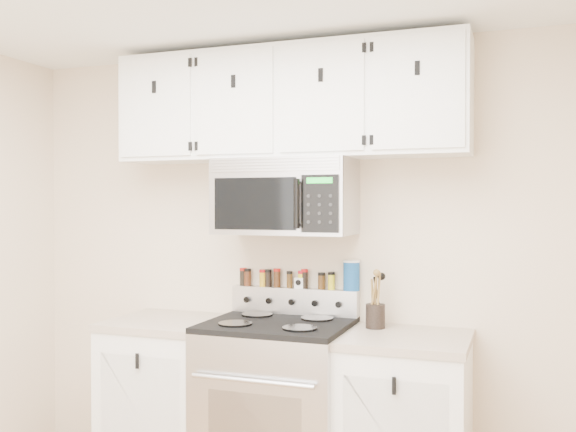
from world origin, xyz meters
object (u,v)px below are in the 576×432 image
object	(u,v)px
range	(277,407)
microwave	(285,197)
salt_canister	(351,275)
utensil_crock	(375,314)

from	to	relation	value
range	microwave	bearing A→B (deg)	89.77
salt_canister	utensil_crock	bearing A→B (deg)	-37.01
microwave	utensil_crock	size ratio (longest dim) A/B	2.51
range	utensil_crock	world-z (taller)	utensil_crock
microwave	salt_canister	xyz separation A→B (m)	(0.34, 0.16, -0.44)
range	utensil_crock	xyz separation A→B (m)	(0.50, 0.16, 0.51)
microwave	utensil_crock	distance (m)	0.81
range	microwave	distance (m)	1.15
range	utensil_crock	bearing A→B (deg)	17.46
microwave	salt_canister	world-z (taller)	microwave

